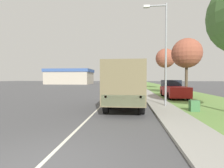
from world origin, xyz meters
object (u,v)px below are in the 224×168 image
car_nearest_ahead (125,87)px  pickup_truck (173,89)px  car_third_ahead (129,83)px  lamp_post (163,45)px  car_second_ahead (113,84)px  military_truck (125,83)px

car_nearest_ahead → pickup_truck: (5.39, -7.68, 0.17)m
car_nearest_ahead → car_third_ahead: 29.57m
lamp_post → car_second_ahead: bearing=102.7°
pickup_truck → car_third_ahead: bearing=97.5°
military_truck → car_second_ahead: bearing=97.2°
military_truck → lamp_post: 3.91m
car_second_ahead → pickup_truck: bearing=-68.4°
car_nearest_ahead → car_third_ahead: (0.47, 29.56, 0.02)m
car_third_ahead → lamp_post: 43.87m
military_truck → lamp_post: (2.75, 0.49, 2.74)m
car_nearest_ahead → car_third_ahead: car_third_ahead is taller
pickup_truck → lamp_post: bearing=-109.8°
car_third_ahead → lamp_post: lamp_post is taller
car_nearest_ahead → pickup_truck: size_ratio=0.77×
military_truck → pickup_truck: military_truck is taller
lamp_post → pickup_truck: bearing=70.2°
pickup_truck → lamp_post: 7.68m
car_third_ahead → pickup_truck: pickup_truck is taller
car_third_ahead → pickup_truck: bearing=-82.5°
car_nearest_ahead → lamp_post: (3.08, -14.07, 3.76)m
military_truck → car_nearest_ahead: size_ratio=1.79×
car_nearest_ahead → pickup_truck: 9.38m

